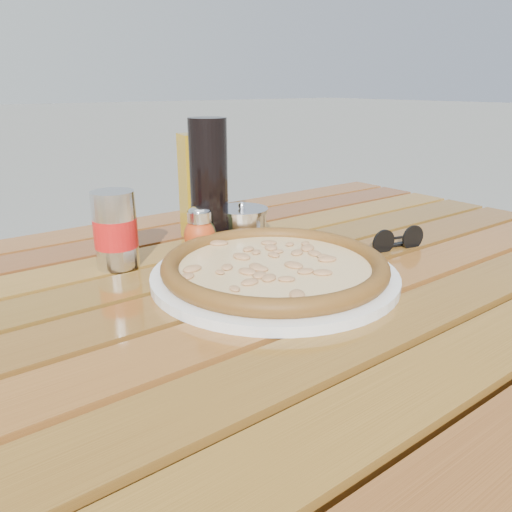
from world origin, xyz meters
TOP-DOWN VIEW (x-y plane):
  - table at (0.00, -0.00)m, footprint 1.40×0.90m
  - plate at (0.01, -0.01)m, footprint 0.45×0.45m
  - pizza at (0.01, -0.01)m, footprint 0.37×0.37m
  - pepper_shaker at (-0.01, 0.16)m, footprint 0.07×0.07m
  - oregano_shaker at (-0.01, 0.16)m, footprint 0.07×0.07m
  - dark_bottle at (0.03, 0.20)m, footprint 0.08×0.08m
  - soda_can at (-0.15, 0.18)m, footprint 0.08×0.08m
  - olive_oil_cruet at (0.03, 0.24)m, footprint 0.07×0.07m
  - parmesan_tin at (0.09, 0.18)m, footprint 0.10×0.10m
  - sunglasses at (0.27, -0.03)m, footprint 0.11×0.04m

SIDE VIEW (x-z plane):
  - table at x=0.00m, z-range 0.30..1.05m
  - plate at x=0.01m, z-range 0.75..0.76m
  - sunglasses at x=0.27m, z-range 0.74..0.79m
  - pizza at x=0.01m, z-range 0.76..0.79m
  - parmesan_tin at x=0.09m, z-range 0.74..0.82m
  - pepper_shaker at x=-0.01m, z-range 0.75..0.83m
  - oregano_shaker at x=-0.01m, z-range 0.75..0.83m
  - soda_can at x=-0.15m, z-range 0.75..0.87m
  - olive_oil_cruet at x=0.03m, z-range 0.74..0.95m
  - dark_bottle at x=0.03m, z-range 0.75..0.97m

